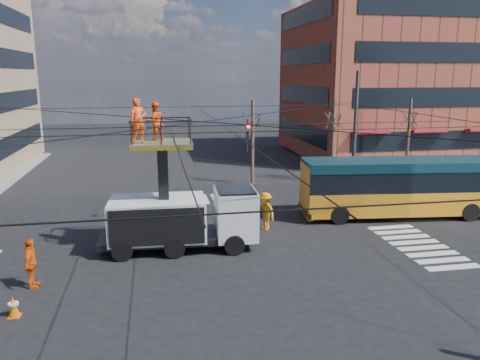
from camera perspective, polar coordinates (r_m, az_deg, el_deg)
name	(u,v)px	position (r m, az deg, el deg)	size (l,w,h in m)	color
ground	(204,260)	(20.25, -4.44, -9.76)	(120.00, 120.00, 0.00)	black
sidewalk_ne	(402,159)	(46.41, 19.19, 2.49)	(18.00, 18.00, 0.12)	slate
crosswalks	(204,260)	(20.25, -4.44, -9.73)	(22.40, 22.40, 0.02)	silver
building_ne	(401,82)	(48.85, 19.07, 11.18)	(20.06, 16.06, 14.00)	brown
overhead_network	(199,160)	(19.42, -4.99, 2.46)	(24.24, 24.24, 8.00)	#2D2D30
tree_a	(253,120)	(33.00, 1.56, 7.31)	(2.00, 2.00, 6.00)	#382B21
tree_b	(334,119)	(34.76, 11.36, 7.35)	(2.00, 2.00, 6.00)	#382B21
tree_c	(410,117)	(37.40, 19.99, 7.20)	(2.00, 2.00, 6.00)	#382B21
utility_truck	(182,203)	(21.09, -7.08, -2.77)	(7.09, 2.88, 6.80)	black
city_bus	(403,186)	(27.36, 19.24, -0.69)	(11.31, 3.79, 3.20)	orange
traffic_cone	(14,307)	(17.40, -25.89, -13.72)	(0.36, 0.36, 0.71)	orange
worker_ground	(31,264)	(19.05, -24.13, -9.28)	(1.12, 0.47, 1.91)	orange
flagger	(265,211)	(23.76, 3.11, -3.81)	(1.26, 0.72, 1.95)	orange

